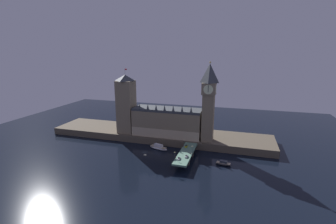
{
  "coord_description": "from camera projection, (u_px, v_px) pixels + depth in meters",
  "views": [
    {
      "loc": [
        75.19,
        -182.83,
        84.08
      ],
      "look_at": [
        15.0,
        20.0,
        32.34
      ],
      "focal_mm": 26.0,
      "sensor_mm": 36.0,
      "label": 1
    }
  ],
  "objects": [
    {
      "name": "ground_plane",
      "position": [
        145.0,
        152.0,
        211.01
      ],
      "size": [
        400.0,
        400.0,
        0.0
      ],
      "primitive_type": "plane",
      "color": "black"
    },
    {
      "name": "embankment",
      "position": [
        159.0,
        134.0,
        246.54
      ],
      "size": [
        220.0,
        42.0,
        6.64
      ],
      "color": "brown",
      "rests_on": "ground_plane"
    },
    {
      "name": "parliament_hall",
      "position": [
        167.0,
        122.0,
        232.46
      ],
      "size": [
        65.2,
        22.16,
        31.64
      ],
      "color": "#7F7056",
      "rests_on": "embankment"
    },
    {
      "name": "clock_tower",
      "position": [
        209.0,
        100.0,
        211.4
      ],
      "size": [
        12.22,
        12.33,
        70.33
      ],
      "color": "#7F7056",
      "rests_on": "embankment"
    },
    {
      "name": "victoria_tower",
      "position": [
        126.0,
        104.0,
        238.28
      ],
      "size": [
        15.71,
        15.71,
        62.99
      ],
      "color": "#7F7056",
      "rests_on": "embankment"
    },
    {
      "name": "bridge",
      "position": [
        186.0,
        154.0,
        194.94
      ],
      "size": [
        10.77,
        46.0,
        6.22
      ],
      "color": "slate",
      "rests_on": "ground_plane"
    },
    {
      "name": "car_northbound_lead",
      "position": [
        186.0,
        146.0,
        206.56
      ],
      "size": [
        1.94,
        4.68,
        1.34
      ],
      "color": "yellow",
      "rests_on": "bridge"
    },
    {
      "name": "car_northbound_trail",
      "position": [
        179.0,
        158.0,
        182.47
      ],
      "size": [
        1.89,
        4.22,
        1.32
      ],
      "color": "silver",
      "rests_on": "bridge"
    },
    {
      "name": "car_southbound_lead",
      "position": [
        186.0,
        156.0,
        185.91
      ],
      "size": [
        1.91,
        4.08,
        1.47
      ],
      "color": "silver",
      "rests_on": "bridge"
    },
    {
      "name": "pedestrian_near_rail",
      "position": [
        176.0,
        158.0,
        183.2
      ],
      "size": [
        0.38,
        0.38,
        1.76
      ],
      "color": "black",
      "rests_on": "bridge"
    },
    {
      "name": "pedestrian_mid_walk",
      "position": [
        191.0,
        154.0,
        190.25
      ],
      "size": [
        0.38,
        0.38,
        1.57
      ],
      "color": "black",
      "rests_on": "bridge"
    },
    {
      "name": "pedestrian_far_rail",
      "position": [
        183.0,
        146.0,
        206.19
      ],
      "size": [
        0.38,
        0.38,
        1.73
      ],
      "color": "black",
      "rests_on": "bridge"
    },
    {
      "name": "street_lamp_near",
      "position": [
        175.0,
        155.0,
        181.37
      ],
      "size": [
        1.34,
        0.6,
        6.1
      ],
      "color": "#2D3333",
      "rests_on": "bridge"
    },
    {
      "name": "street_lamp_mid",
      "position": [
        192.0,
        149.0,
        192.18
      ],
      "size": [
        1.34,
        0.6,
        6.48
      ],
      "color": "#2D3333",
      "rests_on": "bridge"
    },
    {
      "name": "street_lamp_far",
      "position": [
        184.0,
        141.0,
        208.8
      ],
      "size": [
        1.34,
        0.6,
        5.98
      ],
      "color": "#2D3333",
      "rests_on": "bridge"
    },
    {
      "name": "boat_upstream",
      "position": [
        158.0,
        147.0,
        217.12
      ],
      "size": [
        18.54,
        9.77,
        4.83
      ],
      "color": "white",
      "rests_on": "ground_plane"
    },
    {
      "name": "boat_downstream",
      "position": [
        223.0,
        163.0,
        186.7
      ],
      "size": [
        12.55,
        5.93,
        3.61
      ],
      "color": "#28282D",
      "rests_on": "ground_plane"
    }
  ]
}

